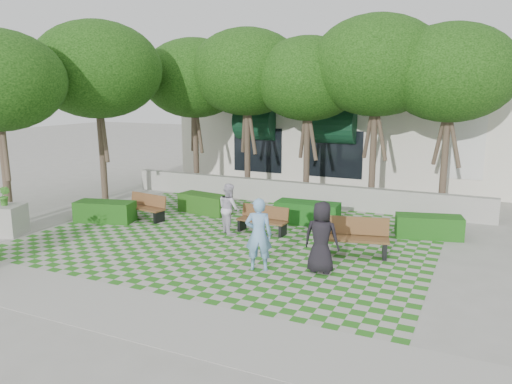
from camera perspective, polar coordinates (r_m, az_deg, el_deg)
The scene contains 18 objects.
ground at distance 14.89m, azimuth -4.23°, elevation -6.17°, with size 90.00×90.00×0.00m, color gray.
lawn at distance 15.73m, azimuth -2.43°, elevation -5.16°, with size 12.00×12.00×0.00m, color #2B721E.
sidewalk_south at distance 11.31m, azimuth -16.28°, elevation -12.49°, with size 16.00×2.00×0.01m, color #9E9B93.
sidewalk_west at distance 20.00m, azimuth -21.05°, elevation -2.29°, with size 2.00×12.00×0.01m, color #9E9B93.
retaining_wall at distance 20.23m, azimuth 4.40°, elevation -0.11°, with size 15.00×0.36×0.90m, color #9E9B93.
bench_east at distance 14.18m, azimuth 10.92°, elevation -5.12°, with size 2.10×1.11×1.05m.
bench_mid at distance 16.10m, azimuth 0.79°, elevation -3.23°, with size 1.67×0.61×0.87m.
bench_west at distance 18.22m, azimuth -12.56°, elevation -1.73°, with size 1.76×0.82×0.89m.
hedge_east at distance 16.51m, azimuth 19.14°, elevation -3.76°, with size 1.99×0.80×0.70m, color #194D14.
hedge_midright at distance 17.29m, azimuth 5.90°, elevation -2.39°, with size 2.16×0.86×0.76m, color #144C15.
hedge_midleft at distance 18.79m, azimuth -5.85°, elevation -1.34°, with size 2.02×0.81×0.71m, color #1E4B14.
hedge_west at distance 18.27m, azimuth -16.87°, elevation -2.14°, with size 2.04×0.82×0.72m, color #194B14.
planter_back at distance 17.71m, azimuth -26.59°, elevation -2.73°, with size 1.21×1.21×1.59m.
person_blue at distance 12.67m, azimuth 0.30°, elevation -4.87°, with size 0.69×0.45×1.89m, color #76A5D7.
person_dark at distance 12.63m, azimuth 7.48°, elevation -5.15°, with size 0.90×0.58×1.83m, color black.
person_white at distance 16.01m, azimuth -3.07°, elevation -1.88°, with size 0.79×0.61×1.62m, color silver.
tree_row at distance 20.34m, azimuth -0.69°, elevation 13.39°, with size 17.70×13.40×7.41m.
building at distance 27.17m, azimuth 12.32°, elevation 7.05°, with size 18.00×8.92×5.15m.
Camera 1 is at (7.02, -12.33, 4.52)m, focal length 35.00 mm.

